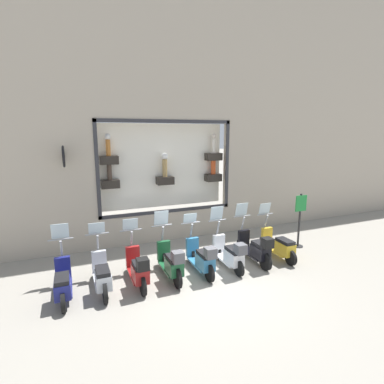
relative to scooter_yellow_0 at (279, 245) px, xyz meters
name	(u,v)px	position (x,y,z in m)	size (l,w,h in m)	color
ground_plane	(208,281)	(-0.52, 2.71, -0.42)	(120.00, 120.00, 0.00)	gray
building_facade	(165,90)	(3.08, 2.71, 4.90)	(1.25, 36.00, 10.46)	#ADA08E
scooter_yellow_0	(279,245)	(0.00, 0.00, 0.00)	(1.79, 0.61, 1.61)	black
scooter_black_1	(256,248)	(-0.05, 0.89, 0.06)	(1.81, 0.61, 1.69)	black
scooter_white_2	(230,254)	(-0.06, 1.79, 0.04)	(1.79, 0.60, 1.67)	black
scooter_teal_3	(202,258)	(-0.06, 2.68, 0.05)	(1.80, 0.61, 1.54)	black
scooter_green_4	(171,262)	(-0.05, 3.58, 0.07)	(1.81, 0.60, 1.71)	black
scooter_red_5	(138,269)	(-0.06, 4.47, 0.05)	(1.80, 0.61, 1.57)	black
scooter_silver_6	(102,275)	(0.00, 5.37, 0.01)	(1.80, 0.61, 1.56)	black
scooter_navy_7	(63,283)	(0.00, 6.26, 0.00)	(1.79, 0.61, 1.64)	black
shop_sign_post	(300,218)	(0.55, -1.27, 0.60)	(0.36, 0.45, 1.88)	#232326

